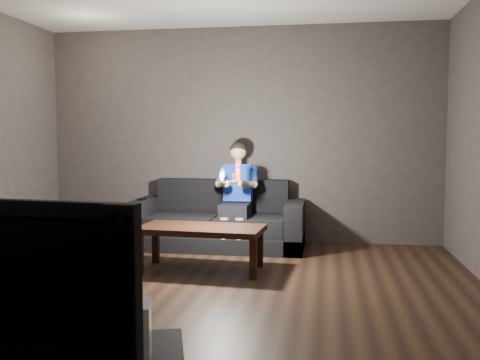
# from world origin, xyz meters

# --- Properties ---
(floor) EXTENTS (5.00, 5.00, 0.00)m
(floor) POSITION_xyz_m (0.00, 0.00, 0.00)
(floor) COLOR black
(floor) RESTS_ON ground
(back_wall) EXTENTS (5.00, 0.04, 2.70)m
(back_wall) POSITION_xyz_m (0.00, 2.50, 1.35)
(back_wall) COLOR #383330
(back_wall) RESTS_ON ground
(front_wall) EXTENTS (5.00, 0.04, 2.70)m
(front_wall) POSITION_xyz_m (0.00, -2.50, 1.35)
(front_wall) COLOR #383330
(front_wall) RESTS_ON ground
(sofa) EXTENTS (2.05, 0.89, 0.79)m
(sofa) POSITION_xyz_m (-0.19, 2.02, 0.26)
(sofa) COLOR black
(sofa) RESTS_ON floor
(child) EXTENTS (0.50, 0.61, 1.22)m
(child) POSITION_xyz_m (0.04, 1.98, 0.72)
(child) COLOR black
(child) RESTS_ON sofa
(wii_remote_red) EXTENTS (0.05, 0.07, 0.19)m
(wii_remote_red) POSITION_xyz_m (0.14, 1.50, 0.94)
(wii_remote_red) COLOR red
(wii_remote_red) RESTS_ON child
(nunchuk_white) EXTENTS (0.06, 0.09, 0.15)m
(nunchuk_white) POSITION_xyz_m (-0.04, 1.51, 0.90)
(nunchuk_white) COLOR white
(nunchuk_white) RESTS_ON child
(wii_remote_black) EXTENTS (0.05, 0.16, 0.03)m
(wii_remote_black) POSITION_xyz_m (-1.12, 1.95, 0.58)
(wii_remote_black) COLOR black
(wii_remote_black) RESTS_ON sofa
(coffee_table) EXTENTS (1.26, 0.69, 0.44)m
(coffee_table) POSITION_xyz_m (-0.13, 0.87, 0.38)
(coffee_table) COLOR black
(coffee_table) RESTS_ON floor
(tv) EXTENTS (1.11, 0.25, 0.64)m
(tv) POSITION_xyz_m (-0.11, -2.27, 0.77)
(tv) COLOR black
(tv) RESTS_ON media_console
(wii_console) EXTENTS (0.10, 0.18, 0.23)m
(wii_console) POSITION_xyz_m (0.39, -2.27, 0.56)
(wii_console) COLOR white
(wii_console) RESTS_ON media_console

